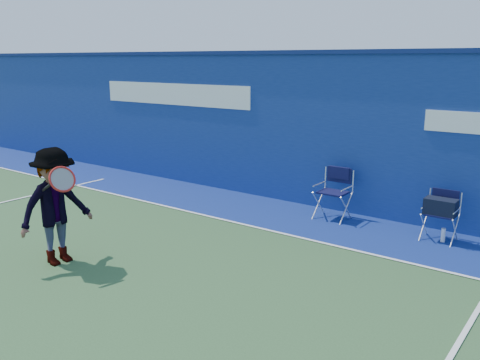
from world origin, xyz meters
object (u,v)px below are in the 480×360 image
Objects in this scene: directors_chair_left at (333,202)px; directors_chair_right at (440,220)px; water_bottle at (443,235)px; tennis_player at (56,206)px.

directors_chair_right is at bearing -0.98° from directors_chair_left.
water_bottle is 6.05m from tennis_player.
tennis_player is at bearing -118.02° from directors_chair_left.
directors_chair_left is at bearing 61.98° from tennis_player.
directors_chair_left is 0.56× the size of tennis_player.
tennis_player is (-4.21, -4.24, 0.51)m from directors_chair_right.
directors_chair_left reaches higher than directors_chair_right.
tennis_player reaches higher than directors_chair_left.
directors_chair_right is at bearing 153.07° from water_bottle.
water_bottle is (2.02, -0.08, -0.20)m from directors_chair_left.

